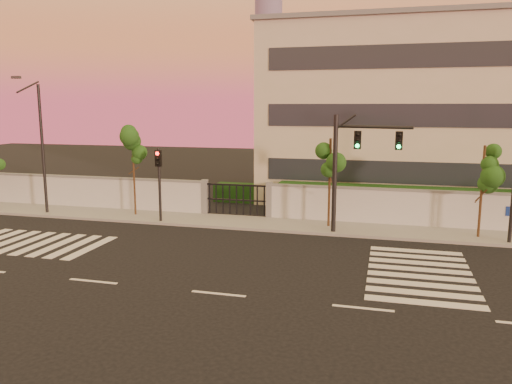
{
  "coord_description": "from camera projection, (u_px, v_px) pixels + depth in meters",
  "views": [
    {
      "loc": [
        5.55,
        -15.84,
        6.53
      ],
      "look_at": [
        -0.22,
        6.0,
        2.65
      ],
      "focal_mm": 35.0,
      "sensor_mm": 36.0,
      "label": 1
    }
  ],
  "objects": [
    {
      "name": "perimeter_wall",
      "position": [
        288.0,
        202.0,
        28.83
      ],
      "size": [
        60.0,
        0.36,
        2.2
      ],
      "color": "#BABDC2",
      "rests_on": "ground"
    },
    {
      "name": "traffic_signal_main",
      "position": [
        351.0,
        160.0,
        25.01
      ],
      "size": [
        3.83,
        1.15,
        6.13
      ],
      "rotation": [
        0.0,
        0.0,
        -0.27
      ],
      "color": "black",
      "rests_on": "ground"
    },
    {
      "name": "street_tree_d",
      "position": [
        330.0,
        163.0,
        26.47
      ],
      "size": [
        1.63,
        1.3,
        4.88
      ],
      "color": "#382314",
      "rests_on": "ground"
    },
    {
      "name": "institutional_building",
      "position": [
        440.0,
        112.0,
        35.24
      ],
      "size": [
        24.4,
        12.4,
        12.25
      ],
      "color": "beige",
      "rests_on": "ground"
    },
    {
      "name": "road_markings",
      "position": [
        212.0,
        259.0,
        21.58
      ],
      "size": [
        57.0,
        7.62,
        0.02
      ],
      "color": "silver",
      "rests_on": "ground"
    },
    {
      "name": "streetlight_west",
      "position": [
        40.0,
        142.0,
        29.63
      ],
      "size": [
        0.49,
        1.97,
        8.19
      ],
      "color": "black",
      "rests_on": "ground"
    },
    {
      "name": "street_tree_e",
      "position": [
        484.0,
        171.0,
        24.24
      ],
      "size": [
        1.56,
        1.24,
        4.68
      ],
      "color": "#382314",
      "rests_on": "ground"
    },
    {
      "name": "ground",
      "position": [
        219.0,
        294.0,
        17.6
      ],
      "size": [
        120.0,
        120.0,
        0.0
      ],
      "primitive_type": "plane",
      "color": "black",
      "rests_on": "ground"
    },
    {
      "name": "hedge_row",
      "position": [
        313.0,
        199.0,
        31.21
      ],
      "size": [
        41.0,
        4.25,
        1.8
      ],
      "color": "#123710",
      "rests_on": "ground"
    },
    {
      "name": "sidewalk",
      "position": [
        280.0,
        225.0,
        27.59
      ],
      "size": [
        60.0,
        3.0,
        0.15
      ],
      "primitive_type": "cube",
      "color": "gray",
      "rests_on": "ground"
    },
    {
      "name": "traffic_signal_secondary",
      "position": [
        159.0,
        176.0,
        27.78
      ],
      "size": [
        0.33,
        0.33,
        4.27
      ],
      "rotation": [
        0.0,
        0.0,
        0.16
      ],
      "color": "black",
      "rests_on": "ground"
    },
    {
      "name": "street_tree_c",
      "position": [
        133.0,
        151.0,
        29.26
      ],
      "size": [
        1.39,
        1.1,
        5.38
      ],
      "color": "#382314",
      "rests_on": "ground"
    },
    {
      "name": "distant_skyscraper",
      "position": [
        269.0,
        10.0,
        290.27
      ],
      "size": [
        16.0,
        16.0,
        118.0
      ],
      "color": "slate",
      "rests_on": "ground"
    }
  ]
}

